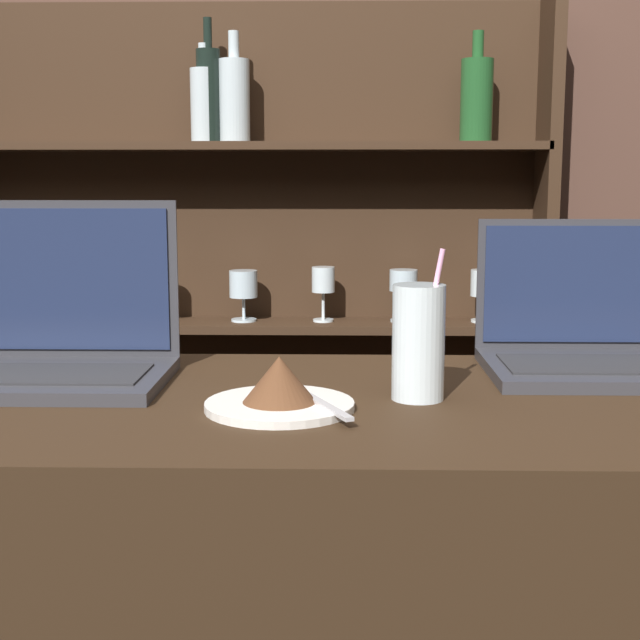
{
  "coord_description": "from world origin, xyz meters",
  "views": [
    {
      "loc": [
        0.15,
        -0.86,
        1.36
      ],
      "look_at": [
        0.13,
        0.32,
        1.17
      ],
      "focal_mm": 50.0,
      "sensor_mm": 36.0,
      "label": 1
    }
  ],
  "objects_px": {
    "cake_plate": "(280,390)",
    "laptop_far": "(581,340)",
    "water_glass": "(418,342)",
    "laptop_near": "(50,340)"
  },
  "relations": [
    {
      "from": "cake_plate",
      "to": "laptop_far",
      "type": "bearing_deg",
      "value": 29.26
    },
    {
      "from": "cake_plate",
      "to": "laptop_near",
      "type": "bearing_deg",
      "value": 154.07
    },
    {
      "from": "laptop_near",
      "to": "cake_plate",
      "type": "height_order",
      "value": "laptop_near"
    },
    {
      "from": "laptop_far",
      "to": "cake_plate",
      "type": "height_order",
      "value": "laptop_far"
    },
    {
      "from": "laptop_far",
      "to": "cake_plate",
      "type": "relative_size",
      "value": 1.56
    },
    {
      "from": "laptop_far",
      "to": "water_glass",
      "type": "height_order",
      "value": "laptop_far"
    },
    {
      "from": "water_glass",
      "to": "laptop_far",
      "type": "bearing_deg",
      "value": 35.57
    },
    {
      "from": "laptop_far",
      "to": "cake_plate",
      "type": "xyz_separation_m",
      "value": [
        -0.44,
        -0.25,
        -0.02
      ]
    },
    {
      "from": "laptop_far",
      "to": "water_glass",
      "type": "xyz_separation_m",
      "value": [
        -0.26,
        -0.19,
        0.03
      ]
    },
    {
      "from": "laptop_far",
      "to": "cake_plate",
      "type": "distance_m",
      "value": 0.51
    }
  ]
}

